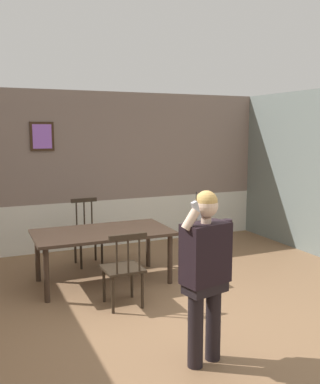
{
  "coord_description": "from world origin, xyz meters",
  "views": [
    {
      "loc": [
        -1.92,
        -3.86,
        2.11
      ],
      "look_at": [
        -0.2,
        0.05,
        1.49
      ],
      "focal_mm": 40.14,
      "sensor_mm": 36.0,
      "label": 1
    }
  ],
  "objects_px": {
    "dining_table": "(103,236)",
    "chair_by_doorway": "(87,234)",
    "chair_near_window": "(124,268)",
    "person_figure": "(206,267)"
  },
  "relations": [
    {
      "from": "chair_by_doorway",
      "to": "person_figure",
      "type": "relative_size",
      "value": 0.65
    },
    {
      "from": "chair_by_doorway",
      "to": "person_figure",
      "type": "distance_m",
      "value": 3.33
    },
    {
      "from": "dining_table",
      "to": "person_figure",
      "type": "relative_size",
      "value": 1.17
    },
    {
      "from": "chair_near_window",
      "to": "chair_by_doorway",
      "type": "distance_m",
      "value": 1.8
    },
    {
      "from": "chair_by_doorway",
      "to": "person_figure",
      "type": "bearing_deg",
      "value": 92.0
    },
    {
      "from": "dining_table",
      "to": "person_figure",
      "type": "distance_m",
      "value": 2.42
    },
    {
      "from": "dining_table",
      "to": "chair_near_window",
      "type": "xyz_separation_m",
      "value": [
        -0.01,
        -0.9,
        -0.18
      ]
    },
    {
      "from": "chair_near_window",
      "to": "chair_by_doorway",
      "type": "relative_size",
      "value": 0.9
    },
    {
      "from": "dining_table",
      "to": "chair_by_doorway",
      "type": "relative_size",
      "value": 1.82
    },
    {
      "from": "dining_table",
      "to": "chair_near_window",
      "type": "bearing_deg",
      "value": -90.53
    }
  ]
}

